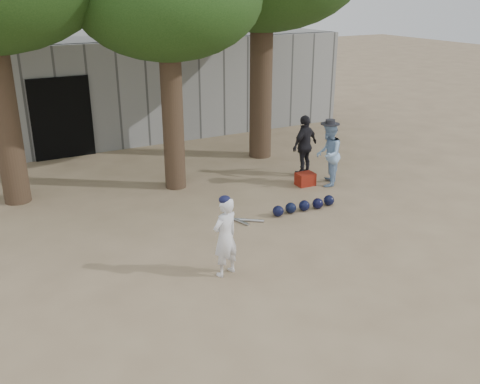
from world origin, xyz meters
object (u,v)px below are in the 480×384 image
red_bag (305,179)px  spectator_dark (305,146)px  spectator_blue (328,154)px  boy_player (225,237)px

red_bag → spectator_dark: bearing=58.2°
red_bag → spectator_blue: bearing=-25.9°
spectator_dark → red_bag: size_ratio=3.61×
spectator_dark → spectator_blue: bearing=75.0°
boy_player → spectator_blue: spectator_blue is taller
boy_player → red_bag: bearing=-158.9°
spectator_blue → boy_player: bearing=-14.9°
boy_player → spectator_blue: (4.03, 2.64, 0.08)m
boy_player → spectator_dark: 5.30m
boy_player → red_bag: boy_player is taller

